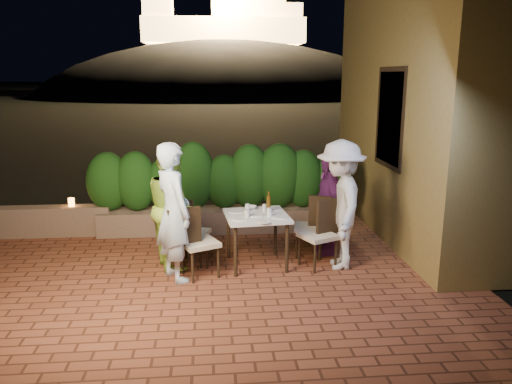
{
  "coord_description": "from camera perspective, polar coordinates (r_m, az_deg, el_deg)",
  "views": [
    {
      "loc": [
        0.02,
        -6.04,
        2.65
      ],
      "look_at": [
        0.64,
        0.73,
        1.05
      ],
      "focal_mm": 35.0,
      "sensor_mm": 36.0,
      "label": 1
    }
  ],
  "objects": [
    {
      "name": "ground",
      "position": [
        6.61,
        -5.03,
        -10.66
      ],
      "size": [
        400.0,
        400.0,
        0.0
      ],
      "primitive_type": "plane",
      "color": "black",
      "rests_on": "ground"
    },
    {
      "name": "terrace_floor",
      "position": [
        7.09,
        -5.04,
        -9.43
      ],
      "size": [
        7.0,
        6.0,
        0.15
      ],
      "primitive_type": "cube",
      "color": "brown",
      "rests_on": "ground"
    },
    {
      "name": "building_wall",
      "position": [
        8.81,
        19.16,
        11.55
      ],
      "size": [
        1.6,
        5.0,
        5.0
      ],
      "primitive_type": "cube",
      "color": "olive",
      "rests_on": "ground"
    },
    {
      "name": "window_pane",
      "position": [
        8.07,
        15.25,
        8.16
      ],
      "size": [
        0.08,
        1.0,
        1.4
      ],
      "primitive_type": "cube",
      "color": "black",
      "rests_on": "building_wall"
    },
    {
      "name": "window_frame",
      "position": [
        8.07,
        15.18,
        8.16
      ],
      "size": [
        0.06,
        1.15,
        1.55
      ],
      "primitive_type": "cube",
      "color": "black",
      "rests_on": "building_wall"
    },
    {
      "name": "planter",
      "position": [
        8.7,
        -3.83,
        -3.15
      ],
      "size": [
        4.2,
        0.55,
        0.4
      ],
      "primitive_type": "cube",
      "color": "brown",
      "rests_on": "ground"
    },
    {
      "name": "hedge",
      "position": [
        8.52,
        -3.91,
        1.69
      ],
      "size": [
        4.0,
        0.7,
        1.1
      ],
      "primitive_type": null,
      "color": "#153D10",
      "rests_on": "planter"
    },
    {
      "name": "parapet",
      "position": [
        9.13,
        -23.05,
        -3.1
      ],
      "size": [
        2.2,
        0.3,
        0.5
      ],
      "primitive_type": "cube",
      "color": "brown",
      "rests_on": "ground"
    },
    {
      "name": "hill",
      "position": [
        66.41,
        -3.55,
        7.48
      ],
      "size": [
        52.0,
        40.0,
        22.0
      ],
      "primitive_type": "ellipsoid",
      "color": "black",
      "rests_on": "ground"
    },
    {
      "name": "fortress",
      "position": [
        66.54,
        -3.74,
        20.0
      ],
      "size": [
        26.0,
        8.0,
        8.0
      ],
      "primitive_type": null,
      "color": "#FFCC7A",
      "rests_on": "hill"
    },
    {
      "name": "dining_table",
      "position": [
        7.08,
        0.07,
        -5.51
      ],
      "size": [
        0.93,
        0.93,
        0.75
      ],
      "primitive_type": null,
      "rotation": [
        0.0,
        0.0,
        0.09
      ],
      "color": "white",
      "rests_on": "ground"
    },
    {
      "name": "plate_nw",
      "position": [
        6.75,
        -1.85,
        -3.07
      ],
      "size": [
        0.22,
        0.22,
        0.01
      ],
      "primitive_type": "cylinder",
      "color": "white",
      "rests_on": "dining_table"
    },
    {
      "name": "plate_sw",
      "position": [
        7.11,
        -2.35,
        -2.24
      ],
      "size": [
        0.2,
        0.2,
        0.01
      ],
      "primitive_type": "cylinder",
      "color": "white",
      "rests_on": "dining_table"
    },
    {
      "name": "plate_ne",
      "position": [
        6.85,
        2.77,
        -2.84
      ],
      "size": [
        0.23,
        0.23,
        0.01
      ],
      "primitive_type": "cylinder",
      "color": "white",
      "rests_on": "dining_table"
    },
    {
      "name": "plate_se",
      "position": [
        7.25,
        2.09,
        -1.91
      ],
      "size": [
        0.2,
        0.2,
        0.01
      ],
      "primitive_type": "cylinder",
      "color": "white",
      "rests_on": "dining_table"
    },
    {
      "name": "plate_centre",
      "position": [
        6.94,
        -0.16,
        -2.6
      ],
      "size": [
        0.24,
        0.24,
        0.01
      ],
      "primitive_type": "cylinder",
      "color": "white",
      "rests_on": "dining_table"
    },
    {
      "name": "plate_front",
      "position": [
        6.64,
        1.0,
        -3.36
      ],
      "size": [
        0.21,
        0.21,
        0.01
      ],
      "primitive_type": "cylinder",
      "color": "white",
      "rests_on": "dining_table"
    },
    {
      "name": "glass_nw",
      "position": [
        6.82,
        -1.03,
        -2.48
      ],
      "size": [
        0.06,
        0.06,
        0.11
      ],
      "primitive_type": "cylinder",
      "color": "silver",
      "rests_on": "dining_table"
    },
    {
      "name": "glass_sw",
      "position": [
        7.11,
        -0.99,
        -1.81
      ],
      "size": [
        0.06,
        0.06,
        0.11
      ],
      "primitive_type": "cylinder",
      "color": "silver",
      "rests_on": "dining_table"
    },
    {
      "name": "glass_ne",
      "position": [
        6.85,
        1.52,
        -2.34
      ],
      "size": [
        0.07,
        0.07,
        0.12
      ],
      "primitive_type": "cylinder",
      "color": "silver",
      "rests_on": "dining_table"
    },
    {
      "name": "glass_se",
      "position": [
        7.13,
        0.99,
        -1.8
      ],
      "size": [
        0.06,
        0.06,
        0.1
      ],
      "primitive_type": "cylinder",
      "color": "silver",
      "rests_on": "dining_table"
    },
    {
      "name": "beer_bottle",
      "position": [
        7.04,
        1.45,
        -1.15
      ],
      "size": [
        0.06,
        0.06,
        0.3
      ],
      "primitive_type": null,
      "color": "#4E320D",
      "rests_on": "dining_table"
    },
    {
      "name": "bowl",
      "position": [
        7.25,
        -0.61,
        -1.79
      ],
      "size": [
        0.2,
        0.2,
        0.04
      ],
      "primitive_type": "imported",
      "rotation": [
        0.0,
        0.0,
        -0.22
      ],
      "color": "white",
      "rests_on": "dining_table"
    },
    {
      "name": "chair_left_front",
      "position": [
        6.72,
        -6.48,
        -5.63
      ],
      "size": [
        0.6,
        0.6,
        0.97
      ],
      "primitive_type": null,
      "rotation": [
        0.0,
        0.0,
        0.43
      ],
      "color": "black",
      "rests_on": "ground"
    },
    {
      "name": "chair_left_back",
      "position": [
        7.2,
        -7.28,
        -4.51
      ],
      "size": [
        0.55,
        0.55,
        0.93
      ],
      "primitive_type": null,
      "rotation": [
        0.0,
        0.0,
        -0.32
      ],
      "color": "black",
      "rests_on": "ground"
    },
    {
      "name": "chair_right_front",
      "position": [
        7.05,
        7.1,
        -4.8
      ],
      "size": [
        0.59,
        0.59,
        0.96
      ],
      "primitive_type": null,
      "rotation": [
        0.0,
        0.0,
        3.58
      ],
      "color": "black",
      "rests_on": "ground"
    },
    {
      "name": "chair_right_back",
      "position": [
        7.48,
        6.13,
        -3.85
      ],
      "size": [
        0.52,
        0.52,
        0.92
      ],
      "primitive_type": null,
      "rotation": [
        0.0,
        0.0,
        2.9
      ],
      "color": "black",
      "rests_on": "ground"
    },
    {
      "name": "diner_blue",
      "position": [
        6.55,
        -9.42,
        -2.3
      ],
      "size": [
        0.71,
        0.8,
        1.83
      ],
      "primitive_type": "imported",
      "rotation": [
        0.0,
        0.0,
        2.08
      ],
      "color": "#C3E3FB",
      "rests_on": "ground"
    },
    {
      "name": "diner_green",
      "position": [
        7.07,
        -9.51,
        -1.68
      ],
      "size": [
        0.86,
        0.98,
        1.7
      ],
      "primitive_type": "imported",
      "rotation": [
        0.0,
        0.0,
        1.88
      ],
      "color": "#98C63E",
      "rests_on": "ground"
    },
    {
      "name": "diner_white",
      "position": [
        6.99,
        9.6,
        -1.45
      ],
      "size": [
        0.79,
        1.23,
        1.8
      ],
      "primitive_type": "imported",
      "rotation": [
        0.0,
        0.0,
        -1.68
      ],
      "color": "silver",
      "rests_on": "ground"
    },
    {
      "name": "diner_purple",
      "position": [
        7.54,
        8.23,
        -1.43
      ],
      "size": [
        0.44,
        0.92,
        1.52
      ],
      "primitive_type": "imported",
      "rotation": [
        0.0,
        0.0,
        -1.49
      ],
      "color": "#64256F",
      "rests_on": "ground"
    },
    {
      "name": "parapet_lamp",
      "position": [
        8.91,
        -20.35,
        -1.1
      ],
      "size": [
        0.1,
        0.1,
        0.14
      ],
      "primitive_type": "cylinder",
      "color": "orange",
      "rests_on": "parapet"
    }
  ]
}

